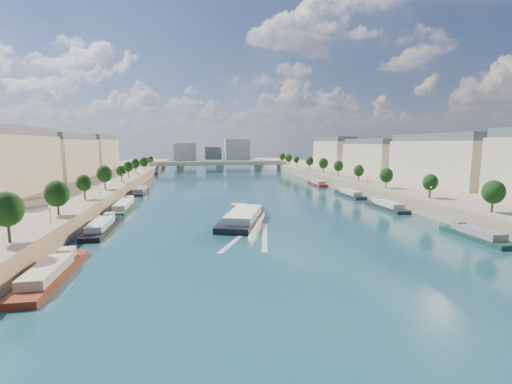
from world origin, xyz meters
name	(u,v)px	position (x,y,z in m)	size (l,w,h in m)	color
ground	(242,195)	(0.00, 100.00, 0.00)	(700.00, 700.00, 0.00)	#0D2B3C
quay_left	(69,193)	(-72.00, 100.00, 2.50)	(44.00, 520.00, 5.00)	#9E8460
quay_right	(389,186)	(72.00, 100.00, 2.50)	(44.00, 520.00, 5.00)	#9E8460
pave_left	(107,186)	(-57.00, 100.00, 5.05)	(14.00, 520.00, 0.10)	gray
pave_right	(361,181)	(57.00, 100.00, 5.05)	(14.00, 520.00, 0.10)	gray
trees_left	(113,173)	(-55.00, 102.00, 10.48)	(4.80, 268.80, 8.26)	#382B1E
trees_right	(348,168)	(55.00, 110.00, 10.48)	(4.80, 268.80, 8.26)	#382B1E
lamps_left	(113,182)	(-52.50, 90.00, 7.78)	(0.36, 200.36, 4.28)	black
lamps_right	(347,175)	(52.50, 105.00, 7.78)	(0.36, 200.36, 4.28)	black
buildings_left	(44,158)	(-85.00, 112.00, 16.45)	(16.00, 226.00, 23.20)	#C2B895
buildings_right	(401,156)	(85.00, 112.00, 16.45)	(16.00, 226.00, 23.20)	#C2B895
skyline	(217,151)	(3.19, 319.52, 14.66)	(79.00, 42.00, 22.00)	#C2B895
bridge	(220,165)	(0.00, 233.19, 5.08)	(112.00, 12.00, 8.15)	#C1B79E
tour_barge	(243,217)	(-7.37, 46.91, 1.28)	(19.02, 33.15, 4.33)	black
wake	(252,237)	(-7.37, 30.42, 0.02)	(15.93, 25.68, 0.04)	silver
moored_barges_left	(102,227)	(-45.50, 43.89, 0.84)	(5.00, 160.19, 3.60)	#161E30
moored_barges_right	(389,207)	(45.50, 56.30, 0.84)	(5.00, 156.93, 3.60)	black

